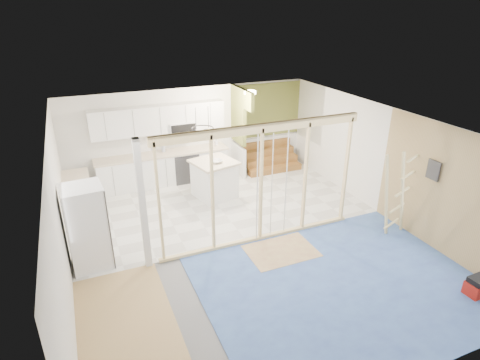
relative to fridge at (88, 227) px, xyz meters
name	(u,v)px	position (x,y,z in m)	size (l,w,h in m)	color
room	(248,187)	(3.09, -0.45, 0.46)	(7.01, 8.01, 2.61)	slate
floor_overlays	(249,240)	(3.16, -0.39, -0.83)	(7.00, 8.00, 0.03)	silver
stud_frame	(236,176)	(2.84, -0.45, 0.75)	(4.66, 0.14, 2.60)	beige
base_cabinets	(141,177)	(1.48, 2.91, -0.37)	(4.45, 2.24, 0.93)	white
upper_cabinets	(161,120)	(2.25, 3.37, 0.98)	(3.60, 0.41, 0.85)	white
green_partition	(260,140)	(5.13, 3.21, 0.10)	(2.25, 1.51, 2.60)	olive
pot_rack	(202,131)	(2.78, 1.44, 1.16)	(0.52, 0.52, 0.72)	black
sheathing_panel	(457,198)	(6.57, -2.45, 0.46)	(0.02, 4.00, 2.60)	tan
electrical_panel	(434,170)	(6.52, -1.85, 0.81)	(0.04, 0.30, 0.40)	#38393E
ceiling_light	(250,92)	(4.49, 2.55, 1.70)	(0.32, 0.32, 0.08)	#FFEABF
fridge	(88,227)	(0.00, 0.00, 0.00)	(0.78, 0.75, 1.68)	white
island	(214,179)	(3.21, 1.93, -0.34)	(1.22, 1.22, 1.00)	white
bowl	(217,161)	(3.24, 1.80, 0.20)	(0.29, 0.29, 0.07)	silver
soap_bottle_a	(163,147)	(2.23, 3.33, 0.23)	(0.11, 0.11, 0.28)	#A8AFBB
soap_bottle_b	(216,142)	(3.79, 3.33, 0.18)	(0.08, 0.08, 0.17)	white
toolbox	(477,287)	(6.09, -3.56, -0.67)	(0.39, 0.30, 0.36)	maroon
ladder	(397,194)	(6.12, -1.39, 0.16)	(1.05, 0.14, 1.95)	#D2C280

